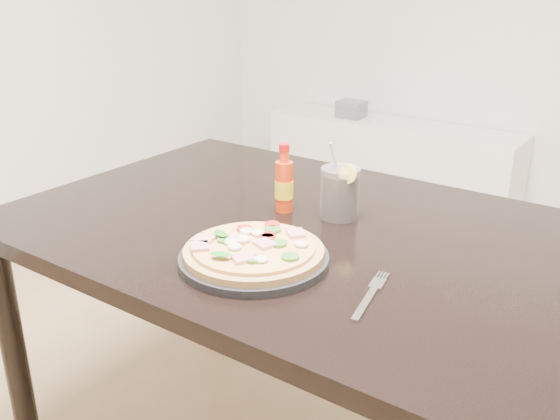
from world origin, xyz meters
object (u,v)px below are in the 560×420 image
Objects in this scene: hot_sauce_bottle at (284,185)px; plate at (254,258)px; fork at (371,294)px; media_console at (390,167)px; cola_cup at (340,194)px; dining_table at (310,260)px; pizza at (253,249)px.

plate is at bearing -67.12° from hot_sauce_bottle.
media_console is (-0.99, 2.18, -0.50)m from fork.
fork is at bearing -65.57° from media_console.
plate is 1.65× the size of cola_cup.
cola_cup is at bearing 87.03° from plate.
dining_table is at bearing -24.07° from hot_sauce_bottle.
pizza is 0.29m from hot_sauce_bottle.
pizza is (0.00, -0.21, 0.11)m from dining_table.
hot_sauce_bottle is at bearing -72.03° from media_console.
media_console is at bearing 110.33° from dining_table.
hot_sauce_bottle is (-0.11, 0.26, 0.06)m from plate.
media_console is at bearing 108.55° from pizza.
cola_cup is at bearing 77.80° from dining_table.
cola_cup is (0.13, 0.04, -0.01)m from hot_sauce_bottle.
media_console is at bearing 107.97° from hot_sauce_bottle.
hot_sauce_bottle is 2.11m from media_console.
pizza is 1.48× the size of fork.
dining_table is 7.76× the size of cola_cup.
fork is at bearing 3.53° from pizza.
cola_cup is 2.11m from media_console.
fork is (0.25, 0.02, -0.02)m from pizza.
hot_sauce_bottle is at bearing 112.74° from pizza.
plate is 1.59× the size of fork.
cola_cup is (0.02, 0.31, 0.03)m from pizza.
cola_cup is at bearing 86.84° from pizza.
plate is (0.00, -0.22, 0.09)m from dining_table.
dining_table is at bearing 91.05° from plate.
cola_cup is at bearing -68.25° from media_console.
plate reaches higher than fork.
fork reaches higher than media_console.
hot_sauce_bottle reaches higher than dining_table.
pizza is at bearing -89.22° from dining_table.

